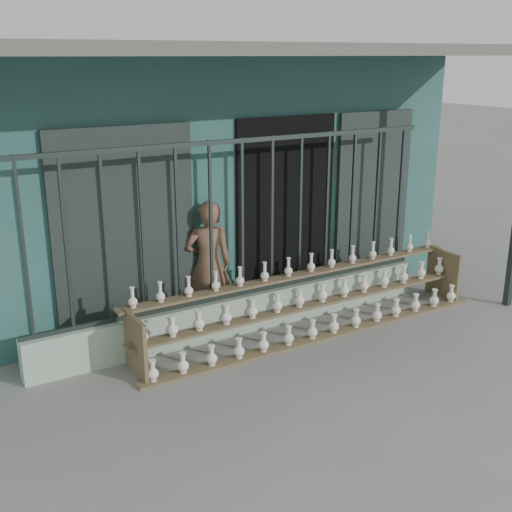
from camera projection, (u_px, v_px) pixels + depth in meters
ground at (307, 376)px, 6.48m from camera, size 60.00×60.00×0.00m
workshop_building at (144, 159)px, 9.46m from camera, size 7.40×6.60×3.21m
parapet_wall at (243, 313)px, 7.48m from camera, size 5.00×0.20×0.45m
security_fence at (242, 219)px, 7.14m from camera, size 5.00×0.04×1.80m
shelf_rack at (312, 302)px, 7.43m from camera, size 4.50×0.68×0.85m
elderly_woman at (209, 264)px, 7.50m from camera, size 0.63×0.50×1.52m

